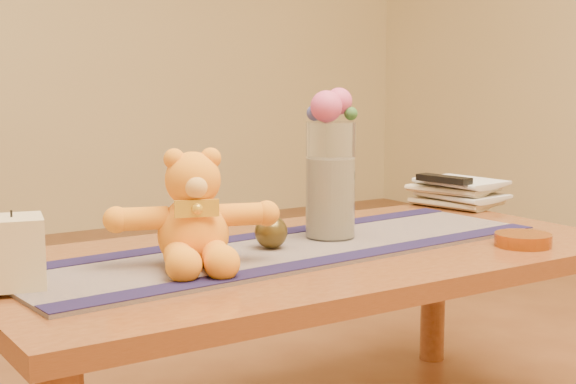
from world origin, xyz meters
TOP-DOWN VIEW (x-y plane):
  - coffee_table_top at (0.00, 0.00)m, footprint 1.40×0.70m
  - table_leg_br at (0.64, 0.29)m, footprint 0.07×0.07m
  - persian_runner at (-0.04, 0.02)m, footprint 1.22×0.43m
  - runner_border_near at (-0.03, -0.13)m, footprint 1.20×0.14m
  - runner_border_far at (-0.05, 0.16)m, footprint 1.20×0.14m
  - teddy_bear at (-0.28, -0.01)m, footprint 0.38×0.35m
  - pillar_candle at (-0.62, 0.00)m, footprint 0.12×0.12m
  - candle_wick at (-0.62, 0.00)m, footprint 0.00×0.00m
  - glass_vase at (0.10, 0.05)m, footprint 0.11×0.11m
  - potpourri_fill at (0.10, 0.05)m, footprint 0.09×0.09m
  - rose_left at (0.08, 0.04)m, footprint 0.07×0.07m
  - rose_right at (0.12, 0.06)m, footprint 0.06×0.06m
  - blue_flower_back at (0.11, 0.09)m, footprint 0.04×0.04m
  - blue_flower_side at (0.07, 0.07)m, footprint 0.04×0.04m
  - leaf_sprig at (0.14, 0.03)m, footprint 0.03×0.03m
  - bronze_ball at (-0.07, 0.03)m, footprint 0.08×0.08m
  - book_bottom at (0.61, 0.24)m, footprint 0.21×0.25m
  - book_lower at (0.61, 0.23)m, footprint 0.18×0.24m
  - book_upper at (0.60, 0.24)m, footprint 0.22×0.26m
  - book_top at (0.61, 0.24)m, footprint 0.19×0.24m
  - tv_remote at (0.61, 0.23)m, footprint 0.07×0.17m
  - amber_dish at (0.42, -0.22)m, footprint 0.16×0.16m

SIDE VIEW (x-z plane):
  - table_leg_br at x=0.64m, z-range 0.00..0.41m
  - coffee_table_top at x=0.00m, z-range 0.41..0.45m
  - persian_runner at x=-0.04m, z-range 0.45..0.46m
  - runner_border_near at x=-0.03m, z-range 0.46..0.46m
  - runner_border_far at x=-0.05m, z-range 0.46..0.46m
  - book_bottom at x=0.61m, z-range 0.45..0.47m
  - amber_dish at x=0.42m, z-range 0.45..0.48m
  - book_lower at x=0.61m, z-range 0.47..0.49m
  - bronze_ball at x=-0.07m, z-range 0.46..0.53m
  - book_upper at x=0.60m, z-range 0.49..0.51m
  - book_top at x=0.61m, z-range 0.51..0.53m
  - pillar_candle at x=-0.62m, z-range 0.46..0.58m
  - tv_remote at x=0.61m, z-range 0.53..0.54m
  - potpourri_fill at x=0.10m, z-range 0.46..0.64m
  - teddy_bear at x=-0.28m, z-range 0.46..0.67m
  - candle_wick at x=-0.62m, z-range 0.58..0.59m
  - glass_vase at x=0.10m, z-range 0.46..0.72m
  - leaf_sprig at x=0.14m, z-range 0.72..0.75m
  - blue_flower_side at x=0.07m, z-range 0.72..0.76m
  - blue_flower_back at x=0.11m, z-range 0.72..0.77m
  - rose_left at x=0.08m, z-range 0.72..0.79m
  - rose_right at x=0.12m, z-range 0.73..0.79m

